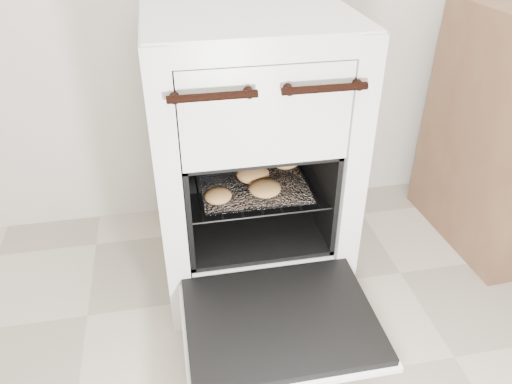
% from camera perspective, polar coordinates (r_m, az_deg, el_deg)
% --- Properties ---
extents(stove, '(0.54, 0.60, 0.82)m').
position_cam_1_polar(stove, '(1.49, -0.95, 4.10)').
color(stove, silver).
rests_on(stove, ground).
extents(oven_door, '(0.48, 0.37, 0.03)m').
position_cam_1_polar(oven_door, '(1.28, 2.81, -14.52)').
color(oven_door, black).
rests_on(oven_door, stove).
extents(oven_rack, '(0.39, 0.37, 0.01)m').
position_cam_1_polar(oven_rack, '(1.47, -0.53, 1.21)').
color(oven_rack, black).
rests_on(oven_rack, stove).
extents(foil_sheet, '(0.30, 0.27, 0.01)m').
position_cam_1_polar(foil_sheet, '(1.45, -0.40, 1.03)').
color(foil_sheet, white).
rests_on(foil_sheet, oven_rack).
extents(baked_rolls, '(0.33, 0.26, 0.05)m').
position_cam_1_polar(baked_rolls, '(1.44, 0.33, 1.77)').
color(baked_rolls, '#BC864B').
rests_on(baked_rolls, foil_sheet).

